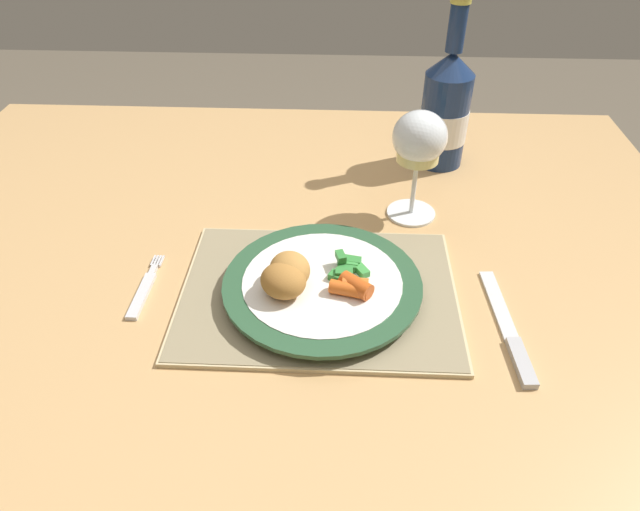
{
  "coord_description": "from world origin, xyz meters",
  "views": [
    {
      "loc": [
        0.09,
        -0.63,
        1.23
      ],
      "look_at": [
        0.06,
        -0.06,
        0.78
      ],
      "focal_mm": 32.0,
      "sensor_mm": 36.0,
      "label": 1
    }
  ],
  "objects_px": {
    "wine_glass": "(419,143)",
    "table_knife": "(510,334)",
    "dining_table": "(282,299)",
    "dinner_plate": "(322,286)",
    "fork": "(144,290)",
    "bottle": "(445,110)"
  },
  "relations": [
    {
      "from": "wine_glass",
      "to": "table_knife",
      "type": "bearing_deg",
      "value": -69.23
    },
    {
      "from": "dining_table",
      "to": "dinner_plate",
      "type": "bearing_deg",
      "value": -53.94
    },
    {
      "from": "fork",
      "to": "table_knife",
      "type": "bearing_deg",
      "value": -7.21
    },
    {
      "from": "table_knife",
      "to": "bottle",
      "type": "distance_m",
      "value": 0.43
    },
    {
      "from": "table_knife",
      "to": "dinner_plate",
      "type": "bearing_deg",
      "value": 164.89
    },
    {
      "from": "fork",
      "to": "bottle",
      "type": "distance_m",
      "value": 0.56
    },
    {
      "from": "dinner_plate",
      "to": "wine_glass",
      "type": "relative_size",
      "value": 1.51
    },
    {
      "from": "fork",
      "to": "bottle",
      "type": "bearing_deg",
      "value": 41.08
    },
    {
      "from": "dinner_plate",
      "to": "bottle",
      "type": "relative_size",
      "value": 0.91
    },
    {
      "from": "dining_table",
      "to": "fork",
      "type": "bearing_deg",
      "value": -151.2
    },
    {
      "from": "bottle",
      "to": "wine_glass",
      "type": "bearing_deg",
      "value": -109.86
    },
    {
      "from": "dinner_plate",
      "to": "table_knife",
      "type": "relative_size",
      "value": 1.29
    },
    {
      "from": "dinner_plate",
      "to": "fork",
      "type": "height_order",
      "value": "dinner_plate"
    },
    {
      "from": "table_knife",
      "to": "wine_glass",
      "type": "distance_m",
      "value": 0.3
    },
    {
      "from": "fork",
      "to": "wine_glass",
      "type": "bearing_deg",
      "value": 28.8
    },
    {
      "from": "table_knife",
      "to": "fork",
      "type": "bearing_deg",
      "value": 172.79
    },
    {
      "from": "dining_table",
      "to": "fork",
      "type": "xyz_separation_m",
      "value": [
        -0.17,
        -0.09,
        0.09
      ]
    },
    {
      "from": "dining_table",
      "to": "fork",
      "type": "distance_m",
      "value": 0.21
    },
    {
      "from": "dining_table",
      "to": "table_knife",
      "type": "relative_size",
      "value": 6.38
    },
    {
      "from": "dinner_plate",
      "to": "wine_glass",
      "type": "distance_m",
      "value": 0.25
    },
    {
      "from": "dining_table",
      "to": "bottle",
      "type": "height_order",
      "value": "bottle"
    },
    {
      "from": "dining_table",
      "to": "bottle",
      "type": "bearing_deg",
      "value": 47.28
    }
  ]
}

